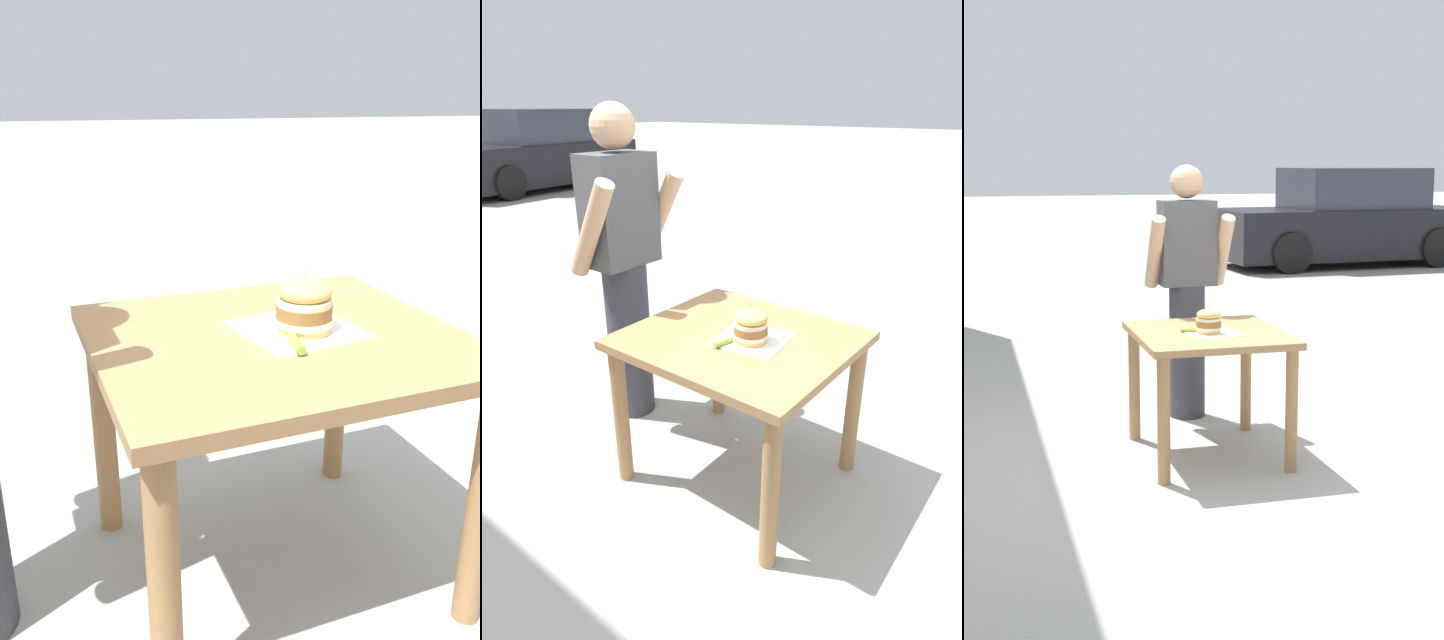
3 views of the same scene
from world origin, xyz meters
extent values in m
plane|color=#9E9E99|center=(0.00, 0.00, 0.00)|extent=(80.00, 80.00, 0.00)
cube|color=#9E7247|center=(0.00, 0.00, 0.72)|extent=(0.85, 0.94, 0.04)
cylinder|color=#9E7247|center=(0.36, -0.41, 0.35)|extent=(0.07, 0.07, 0.70)
cylinder|color=#9E7247|center=(-0.36, 0.41, 0.35)|extent=(0.07, 0.07, 0.70)
cylinder|color=#9E7247|center=(0.36, 0.41, 0.35)|extent=(0.07, 0.07, 0.70)
cube|color=white|center=(0.01, -0.06, 0.74)|extent=(0.33, 0.33, 0.00)
cylinder|color=#E5B25B|center=(-0.02, -0.07, 0.76)|extent=(0.14, 0.14, 0.02)
cylinder|color=beige|center=(-0.02, -0.07, 0.77)|extent=(0.15, 0.15, 0.02)
cylinder|color=brown|center=(-0.02, -0.07, 0.80)|extent=(0.15, 0.15, 0.03)
cylinder|color=beige|center=(-0.02, -0.07, 0.83)|extent=(0.14, 0.14, 0.02)
ellipsoid|color=#E5B25B|center=(-0.02, -0.07, 0.85)|extent=(0.14, 0.14, 0.06)
cylinder|color=#D1B77F|center=(-0.02, -0.07, 0.89)|extent=(0.00, 0.00, 0.05)
cylinder|color=#8EA83D|center=(-0.12, 0.00, 0.76)|extent=(0.10, 0.04, 0.02)
camera|label=1|loc=(-1.37, 0.63, 1.32)|focal=35.00mm
camera|label=2|loc=(-1.61, -1.15, 1.67)|focal=28.00mm
camera|label=3|loc=(-1.37, -4.86, 1.71)|focal=50.00mm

